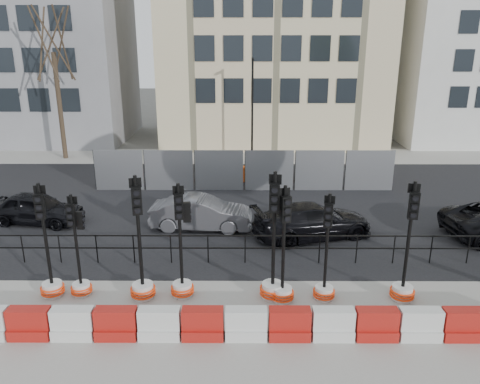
{
  "coord_description": "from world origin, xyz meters",
  "views": [
    {
      "loc": [
        -0.11,
        -12.57,
        6.92
      ],
      "look_at": [
        -0.17,
        3.0,
        1.87
      ],
      "focal_mm": 35.0,
      "sensor_mm": 36.0,
      "label": 1
    }
  ],
  "objects_px": {
    "traffic_signal_d": "(182,271)",
    "car_a": "(36,208)",
    "traffic_signal_a": "(50,274)",
    "traffic_signal_h": "(404,277)",
    "car_c": "(313,221)"
  },
  "relations": [
    {
      "from": "traffic_signal_a",
      "to": "car_a",
      "type": "bearing_deg",
      "value": 107.85
    },
    {
      "from": "traffic_signal_d",
      "to": "car_a",
      "type": "distance_m",
      "value": 8.51
    },
    {
      "from": "traffic_signal_d",
      "to": "traffic_signal_h",
      "type": "bearing_deg",
      "value": -9.0
    },
    {
      "from": "traffic_signal_a",
      "to": "car_c",
      "type": "distance_m",
      "value": 9.02
    },
    {
      "from": "traffic_signal_a",
      "to": "traffic_signal_h",
      "type": "xyz_separation_m",
      "value": [
        9.86,
        -0.17,
        0.02
      ]
    },
    {
      "from": "traffic_signal_d",
      "to": "traffic_signal_h",
      "type": "xyz_separation_m",
      "value": [
        6.16,
        -0.18,
        -0.08
      ]
    },
    {
      "from": "traffic_signal_d",
      "to": "car_a",
      "type": "xyz_separation_m",
      "value": [
        -6.45,
        5.56,
        -0.17
      ]
    },
    {
      "from": "car_a",
      "to": "car_c",
      "type": "bearing_deg",
      "value": -87.67
    },
    {
      "from": "traffic_signal_h",
      "to": "car_c",
      "type": "height_order",
      "value": "traffic_signal_h"
    },
    {
      "from": "traffic_signal_a",
      "to": "car_a",
      "type": "xyz_separation_m",
      "value": [
        -2.74,
        5.57,
        -0.07
      ]
    },
    {
      "from": "traffic_signal_a",
      "to": "car_a",
      "type": "relative_size",
      "value": 0.87
    },
    {
      "from": "traffic_signal_h",
      "to": "car_a",
      "type": "relative_size",
      "value": 0.9
    },
    {
      "from": "traffic_signal_d",
      "to": "traffic_signal_a",
      "type": "bearing_deg",
      "value": 172.82
    },
    {
      "from": "traffic_signal_h",
      "to": "traffic_signal_a",
      "type": "bearing_deg",
      "value": -172.54
    },
    {
      "from": "car_a",
      "to": "car_c",
      "type": "relative_size",
      "value": 0.82
    }
  ]
}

